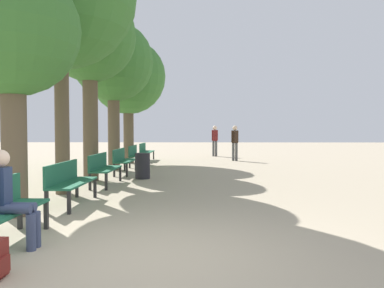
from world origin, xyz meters
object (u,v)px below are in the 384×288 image
at_px(bench_row_4, 136,154).
at_px(tree_row_0, 12,33).
at_px(bench_row_2, 103,167).
at_px(bench_row_1, 69,180).
at_px(bench_row_3, 123,159).
at_px(person_seated, 10,196).
at_px(bench_row_5, 145,150).
at_px(pedestrian_mid, 215,139).
at_px(trash_bin, 143,166).
at_px(pedestrian_near, 235,141).
at_px(tree_row_3, 113,63).
at_px(tree_row_4, 128,78).
at_px(tree_row_2, 90,38).

bearing_deg(bench_row_4, tree_row_0, -93.86).
height_order(bench_row_2, tree_row_0, tree_row_0).
xyz_separation_m(bench_row_1, bench_row_3, (0.00, 5.35, 0.00)).
height_order(bench_row_2, person_seated, person_seated).
xyz_separation_m(bench_row_5, pedestrian_mid, (3.52, 3.14, 0.49)).
height_order(person_seated, trash_bin, person_seated).
relative_size(bench_row_5, pedestrian_near, 1.02).
distance_m(bench_row_1, pedestrian_mid, 14.30).
xyz_separation_m(bench_row_2, trash_bin, (0.88, 1.40, -0.12)).
distance_m(bench_row_3, person_seated, 8.15).
bearing_deg(bench_row_1, pedestrian_near, 67.99).
bearing_deg(trash_bin, tree_row_3, 120.00).
height_order(bench_row_2, tree_row_4, tree_row_4).
height_order(tree_row_2, person_seated, tree_row_2).
height_order(bench_row_1, pedestrian_near, pedestrian_near).
bearing_deg(pedestrian_mid, trash_bin, -105.12).
distance_m(tree_row_2, trash_bin, 4.14).
relative_size(tree_row_2, tree_row_4, 1.01).
height_order(bench_row_2, trash_bin, bench_row_2).
relative_size(bench_row_5, tree_row_0, 0.40).
height_order(tree_row_3, pedestrian_mid, tree_row_3).
xyz_separation_m(bench_row_2, person_seated, (0.23, -5.47, 0.17)).
bearing_deg(bench_row_4, pedestrian_mid, 58.82).
distance_m(bench_row_1, pedestrian_near, 11.70).
bearing_deg(pedestrian_near, tree_row_4, -165.99).
relative_size(tree_row_4, pedestrian_mid, 3.23).
distance_m(tree_row_3, tree_row_4, 2.95).
relative_size(bench_row_3, trash_bin, 2.21).
height_order(tree_row_2, pedestrian_mid, tree_row_2).
xyz_separation_m(tree_row_3, pedestrian_near, (4.99, 4.19, -3.06)).
height_order(bench_row_5, pedestrian_near, pedestrian_near).
height_order(tree_row_3, pedestrian_near, tree_row_3).
height_order(bench_row_3, bench_row_4, same).
height_order(bench_row_1, tree_row_2, tree_row_2).
bearing_deg(bench_row_5, bench_row_1, -90.00).
xyz_separation_m(bench_row_2, pedestrian_mid, (3.52, 11.17, 0.49)).
relative_size(tree_row_0, person_seated, 3.48).
xyz_separation_m(bench_row_3, pedestrian_near, (4.38, 5.49, 0.47)).
xyz_separation_m(bench_row_5, tree_row_2, (-0.61, -7.08, 3.72)).
distance_m(bench_row_4, trash_bin, 4.05).
xyz_separation_m(bench_row_1, bench_row_4, (0.00, 8.03, 0.00)).
height_order(bench_row_1, bench_row_5, same).
height_order(person_seated, pedestrian_near, pedestrian_near).
xyz_separation_m(bench_row_4, bench_row_5, (0.00, 2.68, 0.00)).
distance_m(tree_row_0, tree_row_3, 7.68).
distance_m(tree_row_2, pedestrian_mid, 11.49).
xyz_separation_m(tree_row_2, pedestrian_mid, (4.13, 10.22, -3.24)).
height_order(tree_row_4, pedestrian_near, tree_row_4).
bearing_deg(tree_row_0, bench_row_1, 58.32).
bearing_deg(bench_row_4, tree_row_3, -113.81).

